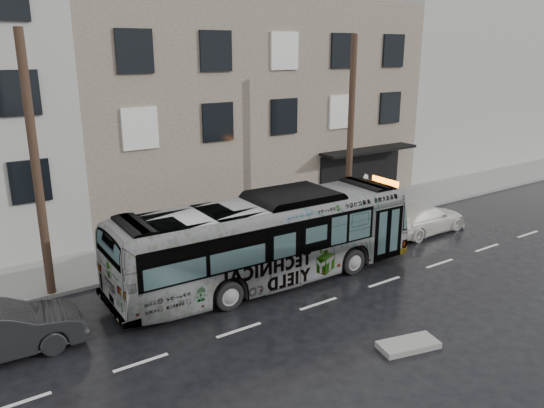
{
  "coord_description": "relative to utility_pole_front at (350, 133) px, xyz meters",
  "views": [
    {
      "loc": [
        -10.68,
        -15.36,
        8.46
      ],
      "look_at": [
        1.45,
        2.5,
        2.16
      ],
      "focal_mm": 35.0,
      "sensor_mm": 36.0,
      "label": 1
    }
  ],
  "objects": [
    {
      "name": "bus",
      "position": [
        -6.93,
        -3.24,
        -2.98
      ],
      "size": [
        12.06,
        3.09,
        3.34
      ],
      "primitive_type": "imported",
      "rotation": [
        0.0,
        0.0,
        1.55
      ],
      "color": "#B2B2B2",
      "rests_on": "ground"
    },
    {
      "name": "building_filler",
      "position": [
        17.5,
        9.4,
        1.35
      ],
      "size": [
        18.0,
        12.0,
        12.0
      ],
      "primitive_type": "cube",
      "color": "#A5A39B",
      "rests_on": "ground"
    },
    {
      "name": "sign_post",
      "position": [
        1.1,
        0.0,
        -3.3
      ],
      "size": [
        0.06,
        0.06,
        2.4
      ],
      "primitive_type": "cylinder",
      "color": "slate",
      "rests_on": "sidewalk"
    },
    {
      "name": "sidewalk",
      "position": [
        -6.5,
        1.6,
        -4.58
      ],
      "size": [
        90.0,
        3.6,
        0.15
      ],
      "primitive_type": "cube",
      "color": "gray",
      "rests_on": "ground"
    },
    {
      "name": "slush_pile",
      "position": [
        -6.08,
        -9.48,
        -4.56
      ],
      "size": [
        1.94,
        1.2,
        0.18
      ],
      "primitive_type": "cube",
      "rotation": [
        0.0,
        0.0,
        -0.24
      ],
      "color": "#A6A49E",
      "rests_on": "ground"
    },
    {
      "name": "utility_pole_front",
      "position": [
        0.0,
        0.0,
        0.0
      ],
      "size": [
        0.3,
        0.3,
        9.0
      ],
      "primitive_type": "cylinder",
      "color": "#402C20",
      "rests_on": "sidewalk"
    },
    {
      "name": "building_taupe",
      "position": [
        -1.5,
        9.4,
        0.85
      ],
      "size": [
        20.0,
        12.0,
        11.0
      ],
      "primitive_type": "cube",
      "color": "gray",
      "rests_on": "ground"
    },
    {
      "name": "white_sedan",
      "position": [
        2.41,
        -2.75,
        -3.96
      ],
      "size": [
        4.81,
        2.07,
        1.38
      ],
      "primitive_type": "imported",
      "rotation": [
        0.0,
        0.0,
        1.6
      ],
      "color": "silver",
      "rests_on": "ground"
    },
    {
      "name": "ground",
      "position": [
        -6.5,
        -3.3,
        -4.65
      ],
      "size": [
        120.0,
        120.0,
        0.0
      ],
      "primitive_type": "plane",
      "color": "black",
      "rests_on": "ground"
    },
    {
      "name": "utility_pole_rear",
      "position": [
        -14.0,
        0.0,
        0.0
      ],
      "size": [
        0.3,
        0.3,
        9.0
      ],
      "primitive_type": "cylinder",
      "color": "#402C20",
      "rests_on": "sidewalk"
    }
  ]
}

